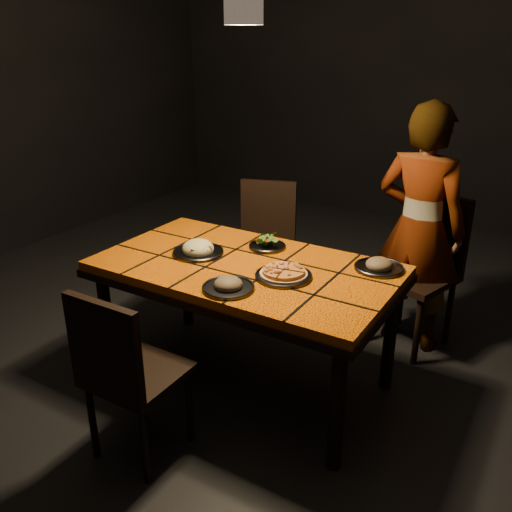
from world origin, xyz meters
The scene contains 12 objects.
room_shell centered at (0.00, 0.00, 1.50)m, with size 6.04×7.04×3.08m.
dining_table centered at (0.00, 0.00, 0.67)m, with size 1.62×0.92×0.75m.
chair_near centered at (-0.13, -0.82, 0.51)m, with size 0.40×0.40×0.89m.
chair_far_left centered at (-0.44, 0.97, 0.52)m, with size 0.52×0.52×0.91m.
chair_far_right centered at (0.70, 1.00, 0.56)m, with size 0.56×0.56×0.99m.
diner centered at (0.67, 0.96, 0.78)m, with size 0.57×0.37×1.56m, color brown.
pendant_lamp centered at (0.00, 0.00, 2.02)m, with size 0.18×0.18×1.06m.
plate_pizza centered at (0.26, -0.05, 0.77)m, with size 0.29×0.29×0.04m.
plate_pasta centered at (-0.31, -0.02, 0.77)m, with size 0.29×0.29×0.09m.
plate_salad centered at (-0.02, 0.27, 0.78)m, with size 0.22×0.22×0.07m.
plate_mushroom_a centered at (0.10, -0.31, 0.77)m, with size 0.26×0.26×0.08m.
plate_mushroom_b centered at (0.64, 0.31, 0.77)m, with size 0.26×0.26×0.09m.
Camera 1 is at (1.45, -2.27, 1.90)m, focal length 38.00 mm.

